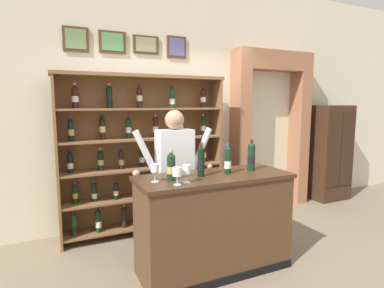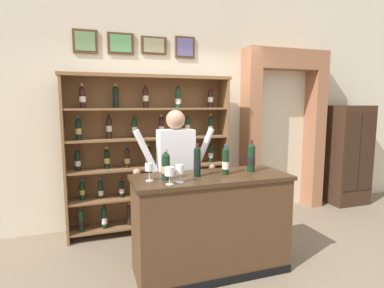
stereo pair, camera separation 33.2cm
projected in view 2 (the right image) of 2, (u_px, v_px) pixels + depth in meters
ground_plane at (211, 271)px, 3.16m from camera, size 14.00×14.00×0.02m
back_wall at (170, 101)px, 4.44m from camera, size 12.00×0.19×3.47m
wine_shelf at (149, 151)px, 4.07m from camera, size 2.15×0.36×2.05m
archway_doorway at (281, 122)px, 4.92m from camera, size 1.39×0.45×2.51m
side_cabinet at (349, 155)px, 5.17m from camera, size 0.65×0.42×1.66m
tasting_counter at (211, 224)px, 3.09m from camera, size 1.56×0.62×0.99m
shopkeeper at (176, 166)px, 3.48m from camera, size 0.96×0.22×1.63m
tasting_bottle_chianti at (166, 166)px, 2.85m from camera, size 0.08×0.08×0.29m
tasting_bottle_bianco at (197, 161)px, 2.98m from camera, size 0.07×0.07×0.33m
tasting_bottle_prosecco at (226, 161)px, 3.07m from camera, size 0.07×0.07×0.30m
tasting_bottle_brunello at (251, 157)px, 3.19m from camera, size 0.08×0.08×0.33m
wine_glass_center at (169, 172)px, 2.68m from camera, size 0.08×0.08×0.16m
wine_glass_right at (180, 170)px, 2.75m from camera, size 0.07×0.07×0.16m
wine_glass_spare at (149, 168)px, 2.81m from camera, size 0.07×0.07×0.17m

